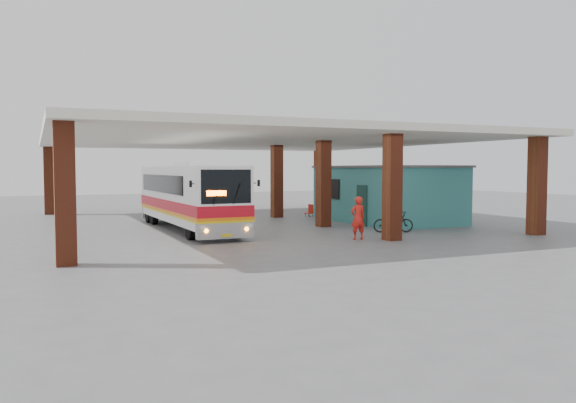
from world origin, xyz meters
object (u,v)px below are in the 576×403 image
(coach_bus, at_px, (189,196))
(red_chair, at_px, (310,211))
(motorcycle, at_px, (393,222))
(pedestrian, at_px, (358,218))

(coach_bus, distance_m, red_chair, 9.77)
(coach_bus, height_order, motorcycle, coach_bus)
(coach_bus, height_order, red_chair, coach_bus)
(red_chair, bearing_deg, motorcycle, -114.16)
(motorcycle, relative_size, red_chair, 2.45)
(coach_bus, xyz_separation_m, pedestrian, (5.45, -6.56, -0.73))
(red_chair, bearing_deg, coach_bus, -175.42)
(pedestrian, bearing_deg, red_chair, -103.96)
(motorcycle, xyz_separation_m, red_chair, (0.37, 9.33, -0.14))
(pedestrian, height_order, red_chair, pedestrian)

